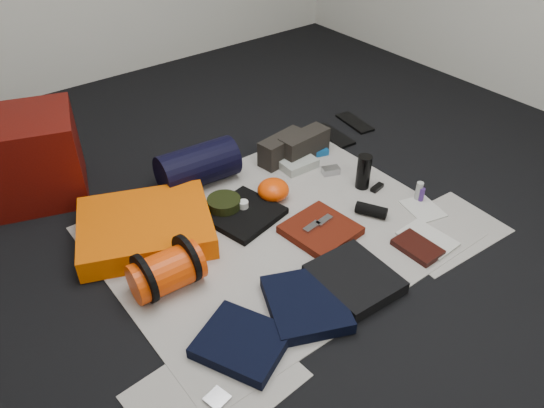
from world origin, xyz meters
TOP-DOWN VIEW (x-y plane):
  - floor at (0.00, 0.00)m, footprint 4.50×4.50m
  - newspaper_mat at (0.00, 0.00)m, footprint 1.60×1.30m
  - newspaper_sheet_front_left at (-0.70, -0.55)m, footprint 0.61×0.44m
  - newspaper_sheet_front_right at (0.65, -0.50)m, footprint 0.60×0.43m
  - red_cabinet at (-0.82, 1.04)m, footprint 0.66×0.60m
  - sleeping_pad at (-0.51, 0.35)m, footprint 0.76×0.70m
  - stuff_sack at (-0.59, -0.01)m, footprint 0.31×0.19m
  - sack_strap_left at (-0.69, -0.01)m, footprint 0.02×0.22m
  - sack_strap_right at (-0.49, -0.01)m, footprint 0.02×0.22m
  - navy_duffel at (-0.07, 0.58)m, footprint 0.44×0.26m
  - boonie_brim at (-0.11, 0.28)m, footprint 0.28×0.28m
  - boonie_crown at (-0.11, 0.28)m, footprint 0.17×0.17m
  - hiking_boot_left at (0.44, 0.49)m, footprint 0.32×0.16m
  - hiking_boot_right at (0.56, 0.44)m, footprint 0.32×0.14m
  - flip_flop_left at (0.86, 0.52)m, footprint 0.14×0.32m
  - flip_flop_right at (1.10, 0.56)m, footprint 0.15×0.30m
  - trousers_navy_a at (-0.53, -0.47)m, footprint 0.39×0.41m
  - trousers_navy_b at (-0.21, -0.47)m, footprint 0.42×0.44m
  - trousers_charcoal at (0.05, -0.49)m, footprint 0.32×0.36m
  - black_tshirt at (-0.06, 0.19)m, footprint 0.40×0.38m
  - red_shirt at (0.16, -0.15)m, footprint 0.33×0.33m
  - orange_stuff_sack at (0.16, 0.22)m, footprint 0.21×0.21m
  - first_aid_pouch at (0.45, 0.38)m, footprint 0.21×0.16m
  - water_bottle at (0.60, 0.01)m, footprint 0.10×0.10m
  - speaker at (0.46, -0.20)m, footprint 0.13×0.17m
  - compact_camera at (0.56, 0.21)m, footprint 0.11×0.09m
  - cyan_case at (0.64, 0.41)m, footprint 0.13×0.11m
  - toiletry_purple at (0.75, -0.27)m, footprint 0.03×0.03m
  - toiletry_clear at (0.75, -0.25)m, footprint 0.04×0.04m
  - paperback_book at (0.44, -0.51)m, footprint 0.14×0.21m
  - map_booklet at (0.53, -0.50)m, footprint 0.18×0.26m
  - map_printout at (0.71, -0.33)m, footprint 0.20×0.24m
  - sunglasses at (0.65, -0.06)m, footprint 0.09×0.05m
  - key_cluster at (-0.73, -0.60)m, footprint 0.09×0.09m
  - tape_roll at (-0.04, 0.22)m, footprint 0.05×0.05m
  - energy_bar_a at (0.12, -0.13)m, footprint 0.10×0.05m
  - energy_bar_b at (0.20, -0.13)m, footprint 0.10×0.05m

SIDE VIEW (x-z plane):
  - floor at x=0.00m, z-range -0.02..0.00m
  - newspaper_sheet_front_left at x=-0.70m, z-range 0.00..0.00m
  - newspaper_sheet_front_right at x=0.65m, z-range 0.00..0.00m
  - newspaper_mat at x=0.00m, z-range 0.00..0.01m
  - flip_flop_right at x=1.10m, z-range 0.00..0.02m
  - flip_flop_left at x=0.86m, z-range 0.00..0.02m
  - map_printout at x=0.71m, z-range 0.01..0.01m
  - boonie_brim at x=-0.11m, z-range 0.01..0.01m
  - key_cluster at x=-0.73m, z-range 0.01..0.02m
  - map_booklet at x=0.53m, z-range 0.01..0.02m
  - sunglasses at x=0.65m, z-range 0.01..0.03m
  - paperback_book at x=0.44m, z-range 0.01..0.04m
  - black_tshirt at x=-0.06m, z-range 0.01..0.04m
  - cyan_case at x=0.64m, z-range 0.01..0.04m
  - compact_camera at x=0.56m, z-range 0.01..0.04m
  - red_shirt at x=0.16m, z-range 0.01..0.05m
  - trousers_navy_a at x=-0.53m, z-range 0.01..0.06m
  - first_aid_pouch at x=0.45m, z-range 0.01..0.06m
  - trousers_navy_b at x=-0.21m, z-range 0.01..0.06m
  - trousers_charcoal at x=0.05m, z-range 0.01..0.06m
  - speaker at x=0.46m, z-range 0.01..0.07m
  - toiletry_purple at x=0.75m, z-range 0.01..0.09m
  - boonie_crown at x=-0.11m, z-range 0.01..0.09m
  - energy_bar_a at x=0.12m, z-range 0.05..0.06m
  - energy_bar_b at x=0.20m, z-range 0.05..0.06m
  - tape_roll at x=-0.04m, z-range 0.04..0.07m
  - toiletry_clear at x=0.75m, z-range 0.01..0.11m
  - orange_stuff_sack at x=0.16m, z-range 0.01..0.12m
  - sleeping_pad at x=-0.51m, z-range 0.01..0.12m
  - hiking_boot_left at x=0.44m, z-range 0.01..0.16m
  - hiking_boot_right at x=0.56m, z-range 0.01..0.16m
  - stuff_sack at x=-0.59m, z-range 0.01..0.18m
  - water_bottle at x=0.60m, z-range 0.01..0.20m
  - sack_strap_left at x=-0.69m, z-range 0.01..0.22m
  - sack_strap_right at x=-0.49m, z-range 0.01..0.22m
  - navy_duffel at x=-0.07m, z-range 0.01..0.23m
  - red_cabinet at x=-0.82m, z-range 0.00..0.45m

